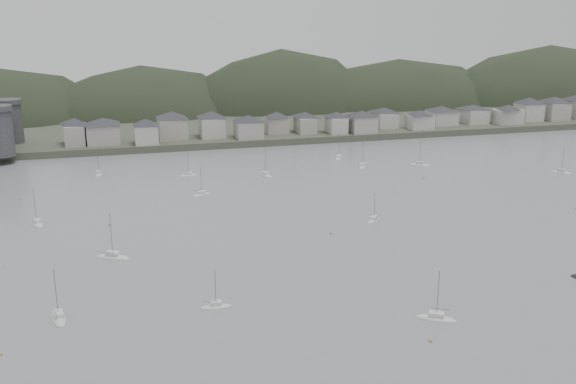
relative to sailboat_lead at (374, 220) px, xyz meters
name	(u,v)px	position (x,y,z in m)	size (l,w,h in m)	color
ground	(395,327)	(-21.23, -59.68, -0.18)	(900.00, 900.00, 0.00)	slate
far_shore_land	(194,107)	(-21.23, 235.32, 1.32)	(900.00, 250.00, 3.00)	#383D2D
forested_ridge	(209,134)	(-16.40, 209.72, -11.47)	(851.55, 103.94, 102.57)	black
waterfront_town	(329,120)	(29.36, 123.66, 8.48)	(451.48, 28.46, 12.92)	gray
sailboat_lead	(374,220)	(0.00, 0.00, 0.00)	(6.37, 5.77, 8.97)	beige
moored_fleet	(242,222)	(-36.63, 8.25, -0.01)	(212.18, 164.92, 12.97)	beige
mooring_buoys	(282,233)	(-28.08, -3.30, -0.03)	(164.74, 117.06, 0.70)	#AC7B39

